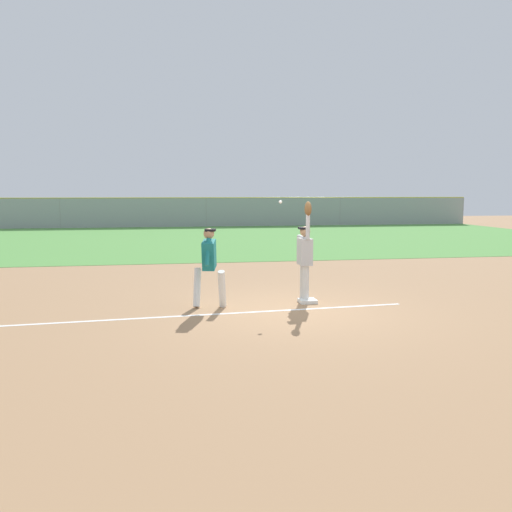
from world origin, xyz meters
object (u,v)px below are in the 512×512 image
fielder (305,253)px  parked_car_white (199,216)px  first_base (307,301)px  runner (209,262)px  parked_car_silver (286,215)px  baseball (281,202)px  parked_car_black (119,217)px

fielder → parked_car_white: fielder is taller
first_base → runner: bearing=-176.8°
runner → parked_car_white: (1.27, 28.97, -0.32)m
parked_car_silver → baseball: bearing=-107.2°
runner → parked_car_silver: 30.18m
fielder → baseball: size_ratio=30.81×
parked_car_black → runner: bearing=-77.2°
first_base → parked_car_silver: size_ratio=0.08×
fielder → parked_car_silver: (6.04, 28.82, -0.45)m
runner → parked_car_black: bearing=110.7°
runner → baseball: (1.59, 0.19, 1.27)m
runner → parked_car_silver: bearing=85.6°
baseball → parked_car_black: (-6.28, 28.47, -1.59)m
runner → parked_car_silver: size_ratio=0.38×
first_base → parked_car_silver: 29.54m
runner → parked_car_white: size_ratio=0.38×
baseball → parked_car_white: (-0.33, 28.78, -1.59)m
runner → parked_car_black: size_ratio=0.38×
fielder → baseball: baseball is taller
fielder → runner: bearing=4.8°
fielder → first_base: bearing=111.5°
first_base → runner: 2.41m
first_base → parked_car_silver: (5.99, 28.92, 0.63)m
runner → parked_car_white: runner is taller
first_base → baseball: (-0.62, 0.06, 2.23)m
runner → baseball: 2.05m
first_base → fielder: 1.09m
fielder → parked_car_white: (-0.90, 28.74, -0.45)m
runner → fielder: bearing=17.3°
first_base → runner: runner is taller
first_base → runner: (-2.21, -0.12, 0.96)m
parked_car_black → first_base: bearing=-72.9°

